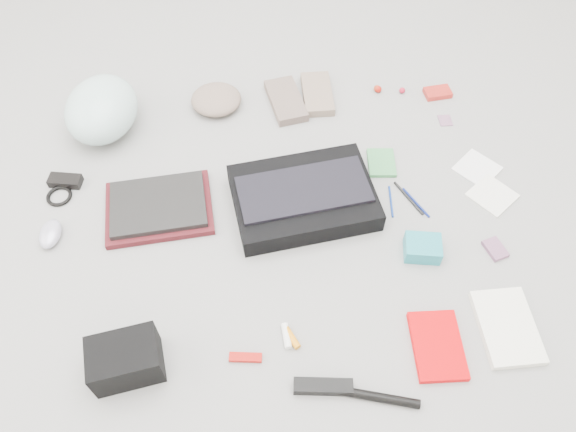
{
  "coord_description": "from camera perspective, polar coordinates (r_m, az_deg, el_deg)",
  "views": [
    {
      "loc": [
        -0.13,
        -1.03,
        1.51
      ],
      "look_at": [
        0.0,
        0.0,
        0.05
      ],
      "focal_mm": 35.0,
      "sensor_mm": 36.0,
      "label": 1
    }
  ],
  "objects": [
    {
      "name": "ground_plane",
      "position": [
        1.84,
        0.0,
        -0.9
      ],
      "size": [
        4.0,
        4.0,
        0.0
      ],
      "primitive_type": "plane",
      "color": "gray"
    },
    {
      "name": "messenger_bag",
      "position": [
        1.85,
        1.57,
        1.88
      ],
      "size": [
        0.49,
        0.37,
        0.08
      ],
      "primitive_type": "cube",
      "rotation": [
        0.0,
        0.0,
        0.1
      ],
      "color": "black",
      "rests_on": "ground_plane"
    },
    {
      "name": "bag_flap",
      "position": [
        1.82,
        1.6,
        2.72
      ],
      "size": [
        0.44,
        0.23,
        0.01
      ],
      "primitive_type": "cube",
      "rotation": [
        0.0,
        0.0,
        0.1
      ],
      "color": "black",
      "rests_on": "messenger_bag"
    },
    {
      "name": "laptop_sleeve",
      "position": [
        1.91,
        -12.95,
        0.77
      ],
      "size": [
        0.36,
        0.27,
        0.02
      ],
      "primitive_type": "cube",
      "rotation": [
        0.0,
        0.0,
        0.04
      ],
      "color": "#4A1217",
      "rests_on": "ground_plane"
    },
    {
      "name": "laptop",
      "position": [
        1.89,
        -13.07,
        1.17
      ],
      "size": [
        0.32,
        0.24,
        0.02
      ],
      "primitive_type": "cube",
      "rotation": [
        0.0,
        0.0,
        0.04
      ],
      "color": "black",
      "rests_on": "laptop_sleeve"
    },
    {
      "name": "bike_helmet",
      "position": [
        2.16,
        -18.41,
        10.25
      ],
      "size": [
        0.32,
        0.36,
        0.19
      ],
      "primitive_type": "ellipsoid",
      "rotation": [
        0.0,
        0.0,
        -0.23
      ],
      "color": "silver",
      "rests_on": "ground_plane"
    },
    {
      "name": "beanie",
      "position": [
        2.19,
        -7.31,
        11.66
      ],
      "size": [
        0.2,
        0.2,
        0.07
      ],
      "primitive_type": "ellipsoid",
      "rotation": [
        0.0,
        0.0,
        -0.07
      ],
      "color": "#7C675A",
      "rests_on": "ground_plane"
    },
    {
      "name": "mitten_left",
      "position": [
        2.19,
        -0.22,
        11.64
      ],
      "size": [
        0.15,
        0.24,
        0.03
      ],
      "primitive_type": "cube",
      "rotation": [
        0.0,
        0.0,
        0.15
      ],
      "color": "#6D5A52",
      "rests_on": "ground_plane"
    },
    {
      "name": "mitten_right",
      "position": [
        2.23,
        3.0,
        12.28
      ],
      "size": [
        0.12,
        0.23,
        0.03
      ],
      "primitive_type": "cube",
      "rotation": [
        0.0,
        0.0,
        -0.05
      ],
      "color": "#836F5F",
      "rests_on": "ground_plane"
    },
    {
      "name": "power_brick",
      "position": [
        2.07,
        -21.69,
        3.34
      ],
      "size": [
        0.12,
        0.07,
        0.03
      ],
      "primitive_type": "cube",
      "rotation": [
        0.0,
        0.0,
        -0.22
      ],
      "color": "black",
      "rests_on": "ground_plane"
    },
    {
      "name": "cable_coil",
      "position": [
        2.05,
        -22.23,
        1.88
      ],
      "size": [
        0.09,
        0.09,
        0.01
      ],
      "primitive_type": "torus",
      "rotation": [
        0.0,
        0.0,
        0.09
      ],
      "color": "black",
      "rests_on": "ground_plane"
    },
    {
      "name": "mouse",
      "position": [
        1.95,
        -23.01,
        -1.67
      ],
      "size": [
        0.08,
        0.12,
        0.04
      ],
      "primitive_type": "ellipsoid",
      "rotation": [
        0.0,
        0.0,
        -0.12
      ],
      "color": "#A2A1B8",
      "rests_on": "ground_plane"
    },
    {
      "name": "camera_bag",
      "position": [
        1.62,
        -16.18,
        -13.84
      ],
      "size": [
        0.2,
        0.15,
        0.12
      ],
      "primitive_type": "cube",
      "rotation": [
        0.0,
        0.0,
        0.13
      ],
      "color": "black",
      "rests_on": "ground_plane"
    },
    {
      "name": "multitool",
      "position": [
        1.62,
        -4.34,
        -14.14
      ],
      "size": [
        0.09,
        0.04,
        0.01
      ],
      "primitive_type": "cube",
      "rotation": [
        0.0,
        0.0,
        -0.16
      ],
      "color": "#9E0A04",
      "rests_on": "ground_plane"
    },
    {
      "name": "toiletry_tube_white",
      "position": [
        1.64,
        -0.16,
        -12.08
      ],
      "size": [
        0.02,
        0.07,
        0.02
      ],
      "primitive_type": "cylinder",
      "rotation": [
        1.57,
        0.0,
        0.03
      ],
      "color": "white",
      "rests_on": "ground_plane"
    },
    {
      "name": "toiletry_tube_orange",
      "position": [
        1.63,
        0.36,
        -12.24
      ],
      "size": [
        0.05,
        0.07,
        0.02
      ],
      "primitive_type": "cylinder",
      "rotation": [
        1.57,
        0.0,
        0.41
      ],
      "color": "orange",
      "rests_on": "ground_plane"
    },
    {
      "name": "u_lock",
      "position": [
        1.58,
        3.59,
        -16.91
      ],
      "size": [
        0.16,
        0.06,
        0.03
      ],
      "primitive_type": "cube",
      "rotation": [
        0.0,
        0.0,
        -0.16
      ],
      "color": "black",
      "rests_on": "ground_plane"
    },
    {
      "name": "bike_pump",
      "position": [
        1.59,
        8.13,
        -17.59
      ],
      "size": [
        0.27,
        0.11,
        0.03
      ],
      "primitive_type": "cylinder",
      "rotation": [
        0.0,
        1.57,
        -0.31
      ],
      "color": "black",
      "rests_on": "ground_plane"
    },
    {
      "name": "book_red",
      "position": [
        1.68,
        14.92,
        -12.61
      ],
      "size": [
        0.15,
        0.22,
        0.02
      ],
      "primitive_type": "cube",
      "rotation": [
        0.0,
        0.0,
        -0.08
      ],
      "color": "#E80106",
      "rests_on": "ground_plane"
    },
    {
      "name": "book_white",
      "position": [
        1.76,
        21.36,
        -10.47
      ],
      "size": [
        0.16,
        0.24,
        0.02
      ],
      "primitive_type": "cube",
      "rotation": [
        0.0,
        0.0,
        -0.03
      ],
      "color": "silver",
      "rests_on": "ground_plane"
    },
    {
      "name": "notepad",
      "position": [
        2.02,
        9.47,
        5.35
      ],
      "size": [
        0.11,
        0.14,
        0.01
      ],
      "primitive_type": "cube",
      "rotation": [
        0.0,
        0.0,
        -0.12
      ],
      "color": "#398347",
      "rests_on": "ground_plane"
    },
    {
      "name": "pen_blue",
      "position": [
        1.92,
        10.41,
        1.47
      ],
      "size": [
        0.03,
        0.13,
        0.01
      ],
      "primitive_type": "cylinder",
      "rotation": [
        1.57,
        0.0,
        -0.14
      ],
      "color": "navy",
      "rests_on": "ground_plane"
    },
    {
      "name": "pen_black",
      "position": [
        1.94,
        12.14,
        1.79
      ],
      "size": [
        0.07,
        0.15,
        0.01
      ],
      "primitive_type": "cylinder",
      "rotation": [
        1.57,
        0.0,
        0.39
      ],
      "color": "black",
      "rests_on": "ground_plane"
    },
    {
      "name": "pen_navy",
      "position": [
        1.93,
        12.87,
        1.34
      ],
      "size": [
        0.06,
        0.13,
        0.01
      ],
      "primitive_type": "cylinder",
      "rotation": [
        1.57,
        0.0,
        0.42
      ],
      "color": "navy",
      "rests_on": "ground_plane"
    },
    {
      "name": "accordion_wallet",
      "position": [
        1.8,
        13.51,
        -3.18
      ],
      "size": [
        0.13,
        0.11,
        0.06
      ],
      "primitive_type": "cube",
      "rotation": [
        0.0,
        0.0,
        -0.21
      ],
      "color": "teal",
      "rests_on": "ground_plane"
    },
    {
      "name": "card_deck",
      "position": [
        1.89,
        20.3,
        -3.16
      ],
      "size": [
        0.07,
        0.09,
        0.01
      ],
      "primitive_type": "cube",
      "rotation": [
        0.0,
        0.0,
        0.26
      ],
      "color": "#7F5071",
      "rests_on": "ground_plane"
    },
    {
      "name": "napkin_top",
      "position": [
        2.09,
        18.66,
        4.58
      ],
      "size": [
        0.18,
        0.18,
        0.01
      ],
      "primitive_type": "cube",
      "rotation": [
        0.0,
        0.0,
        0.67
      ],
      "color": "silver",
      "rests_on": "ground_plane"
    },
    {
      "name": "napkin_bottom",
      "position": [
        2.02,
        20.03,
        1.99
      ],
      "size": [
        0.18,
        0.18,
        0.01
      ],
      "primitive_type": "cube",
      "rotation": [
        0.0,
        0.0,
        0.62
      ],
      "color": "silver",
      "rests_on": "ground_plane"
    },
    {
      "name": "lollipop_a",
      "position": [
        2.28,
        9.04,
        12.67
      ],
      "size": [
        0.03,
        0.03,
        0.03
      ],
      "primitive_type": "sphere",
      "rotation": [
        0.0,
        0.0,
        -0.07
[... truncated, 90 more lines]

